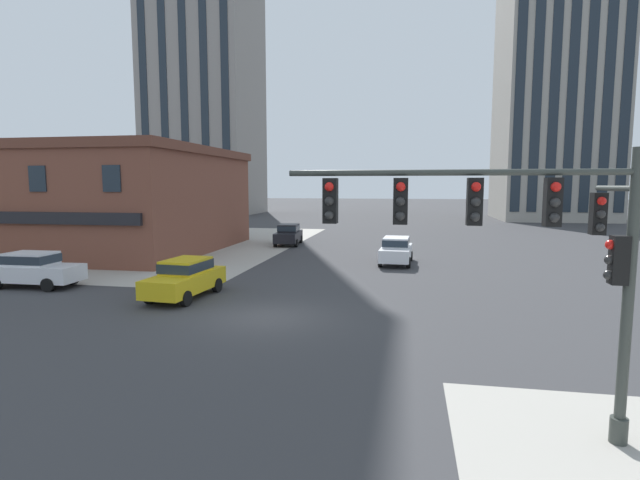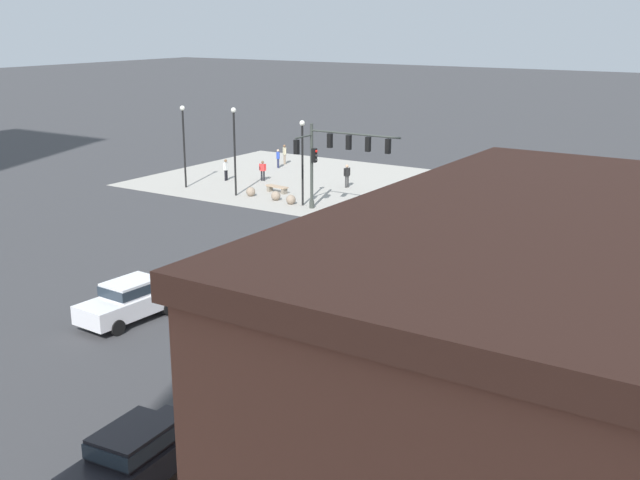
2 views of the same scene
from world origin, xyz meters
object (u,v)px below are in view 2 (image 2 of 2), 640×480
pedestrian_at_curb (347,174)px  street_lamp_mid_sidewalk (234,142)px  bollard_sphere_curb_c (251,192)px  street_lamp_corner_near (302,153)px  street_lamp_corner_far (184,137)px  bench_near_signal (277,188)px  pedestrian_by_lamp (263,170)px  traffic_signal_main (332,153)px  pedestrian_walking_east (226,168)px  car_main_northbound_far (617,305)px  bollard_sphere_curb_b (276,196)px  car_main_southbound_far (130,299)px  car_cross_eastbound (438,267)px  pedestrian_with_bag (278,157)px  pedestrian_near_bench (285,153)px  bollard_sphere_curb_a (291,200)px  car_main_southbound_near (138,453)px

pedestrian_at_curb → street_lamp_mid_sidewalk: street_lamp_mid_sidewalk is taller
bollard_sphere_curb_c → street_lamp_corner_near: size_ratio=0.12×
bollard_sphere_curb_c → street_lamp_corner_far: 6.75m
bench_near_signal → pedestrian_by_lamp: pedestrian_by_lamp is taller
traffic_signal_main → street_lamp_mid_sidewalk: street_lamp_mid_sidewalk is taller
pedestrian_walking_east → car_main_northbound_far: car_main_northbound_far is taller
pedestrian_at_curb → traffic_signal_main: bearing=114.0°
bollard_sphere_curb_b → street_lamp_corner_far: street_lamp_corner_far is taller
car_main_northbound_far → car_main_southbound_far: (16.92, 10.10, 0.00)m
car_cross_eastbound → street_lamp_mid_sidewalk: bearing=-26.5°
pedestrian_by_lamp → car_main_southbound_far: (-12.85, 25.99, 0.04)m
pedestrian_with_bag → street_lamp_corner_far: size_ratio=0.26×
bench_near_signal → pedestrian_with_bag: bearing=-54.5°
pedestrian_walking_east → car_main_southbound_far: car_main_southbound_far is taller
traffic_signal_main → pedestrian_near_bench: bearing=-44.4°
bollard_sphere_curb_b → pedestrian_by_lamp: size_ratio=0.42×
bollard_sphere_curb_a → car_main_northbound_far: size_ratio=0.15×
pedestrian_near_bench → car_main_northbound_far: (-32.48, 22.56, -0.05)m
bollard_sphere_curb_a → pedestrian_near_bench: pedestrian_near_bench is taller
bollard_sphere_curb_b → pedestrian_by_lamp: bearing=-45.5°
pedestrian_near_bench → street_lamp_corner_near: bearing=130.0°
traffic_signal_main → pedestrian_walking_east: size_ratio=3.94×
street_lamp_corner_far → car_cross_eastbound: street_lamp_corner_far is taller
traffic_signal_main → car_main_northbound_far: (-19.96, 10.29, -2.90)m
pedestrian_with_bag → car_cross_eastbound: (-23.80, 20.19, 0.03)m
street_lamp_corner_near → car_main_southbound_near: (-14.59, 29.13, -2.60)m
bollard_sphere_curb_b → pedestrian_near_bench: pedestrian_near_bench is taller
bench_near_signal → pedestrian_by_lamp: 4.46m
pedestrian_near_bench → pedestrian_walking_east: bearing=92.2°
pedestrian_by_lamp → street_lamp_corner_far: size_ratio=0.26×
pedestrian_near_bench → bollard_sphere_curb_c: bearing=114.7°
bollard_sphere_curb_c → pedestrian_near_bench: (5.27, -11.45, 0.64)m
street_lamp_corner_near → bollard_sphere_curb_c: bearing=-4.4°
bench_near_signal → street_lamp_corner_near: (-3.80, 2.31, 3.19)m
street_lamp_corner_near → car_cross_eastbound: bearing=145.1°
street_lamp_corner_near → bench_near_signal: bearing=-31.3°
bollard_sphere_curb_c → street_lamp_corner_far: (5.84, 0.24, 3.37)m
pedestrian_by_lamp → traffic_signal_main: bearing=150.2°
pedestrian_near_bench → street_lamp_corner_far: size_ratio=0.28×
car_main_southbound_near → pedestrian_near_bench: bearing=-59.1°
bollard_sphere_curb_c → pedestrian_by_lamp: (2.56, -4.78, 0.55)m
bollard_sphere_curb_a → bollard_sphere_curb_c: size_ratio=1.00×
bollard_sphere_curb_b → pedestrian_at_curb: size_ratio=0.38×
pedestrian_walking_east → car_main_southbound_near: (-24.19, 32.79, -0.03)m
pedestrian_walking_east → pedestrian_by_lamp: 2.82m
pedestrian_at_curb → car_main_northbound_far: 28.80m
bollard_sphere_curb_a → pedestrian_at_curb: 6.68m
street_lamp_corner_far → bollard_sphere_curb_a: bearing=178.5°
pedestrian_walking_east → street_lamp_corner_far: size_ratio=0.28×
bollard_sphere_curb_c → pedestrian_at_curb: bearing=-124.1°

